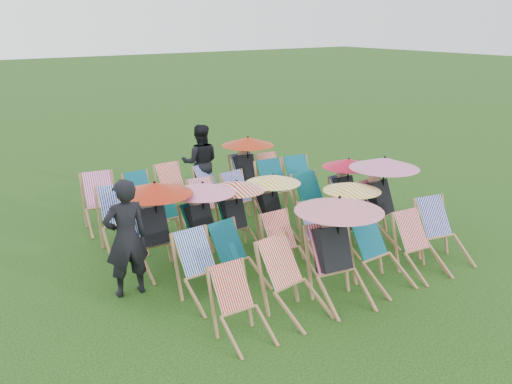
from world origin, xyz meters
TOP-DOWN VIEW (x-y plane):
  - ground at (0.00, 0.00)m, footprint 100.00×100.00m
  - deckchair_0 at (-2.03, -2.27)m, footprint 0.59×0.82m
  - deckchair_1 at (-1.14, -2.17)m, footprint 0.78×0.99m
  - deckchair_2 at (-0.38, -2.19)m, footprint 1.23×1.31m
  - deckchair_3 at (0.46, -2.21)m, footprint 0.70×0.95m
  - deckchair_4 at (1.26, -2.31)m, footprint 0.67×0.89m
  - deckchair_5 at (1.92, -2.21)m, footprint 0.80×1.00m
  - deckchair_6 at (-1.90, -1.16)m, footprint 0.65×0.89m
  - deckchair_7 at (-1.28, -1.07)m, footprint 0.72×0.92m
  - deckchair_8 at (-0.39, -1.11)m, footprint 0.60×0.83m
  - deckchair_9 at (0.34, -1.10)m, footprint 0.76×0.95m
  - deckchair_10 at (1.09, -0.99)m, footprint 0.97×1.02m
  - deckchair_11 at (1.91, -0.96)m, footprint 1.22×1.32m
  - deckchair_12 at (-1.96, 0.18)m, footprint 1.16×1.21m
  - deckchair_13 at (-1.15, 0.09)m, footprint 1.06×1.13m
  - deckchair_14 at (-0.47, 0.17)m, footprint 0.98×1.02m
  - deckchair_15 at (0.29, 0.14)m, footprint 0.98×1.03m
  - deckchair_16 at (1.26, 0.08)m, footprint 0.67×0.93m
  - deckchair_17 at (2.04, 0.07)m, footprint 1.02×1.05m
  - deckchair_18 at (-2.11, 1.23)m, footprint 0.81×1.03m
  - deckchair_19 at (-1.17, 1.26)m, footprint 0.62×0.81m
  - deckchair_20 at (-0.40, 1.26)m, footprint 0.67×0.87m
  - deckchair_21 at (0.36, 1.16)m, footprint 0.73×0.93m
  - deckchair_22 at (1.19, 1.17)m, footprint 0.75×1.00m
  - deckchair_23 at (1.91, 1.26)m, footprint 0.81×1.01m
  - deckchair_24 at (-2.00, 2.38)m, footprint 0.81×1.02m
  - deckchair_25 at (-1.14, 2.38)m, footprint 0.64×0.86m
  - deckchair_26 at (-0.44, 2.38)m, footprint 0.68×0.91m
  - deckchair_27 at (0.36, 2.33)m, footprint 0.69×0.86m
  - deckchair_28 at (1.26, 2.33)m, footprint 1.13×1.18m
  - deckchair_29 at (1.91, 2.29)m, footprint 0.68×0.87m
  - person_left at (-2.68, -0.34)m, footprint 0.65×0.46m
  - person_rear at (0.38, 2.88)m, footprint 1.00×0.93m

SIDE VIEW (x-z plane):
  - ground at x=0.00m, z-range 0.00..0.00m
  - deckchair_19 at x=-1.17m, z-range 0.00..0.83m
  - deckchair_27 at x=0.36m, z-range 0.00..0.83m
  - deckchair_0 at x=-2.03m, z-range 0.00..0.87m
  - deckchair_29 at x=1.91m, z-range 0.00..0.87m
  - deckchair_20 at x=-0.40m, z-range 0.00..0.89m
  - deckchair_8 at x=-0.39m, z-range 0.00..0.89m
  - deckchair_25 at x=-1.14m, z-range 0.00..0.90m
  - deckchair_7 at x=-1.28m, z-range 0.00..0.91m
  - deckchair_4 at x=1.26m, z-range 0.00..0.91m
  - deckchair_9 at x=0.34m, z-range 0.00..0.92m
  - deckchair_21 at x=0.36m, z-range 0.00..0.93m
  - deckchair_6 at x=-1.90m, z-range 0.00..0.94m
  - deckchair_26 at x=-0.44m, z-range 0.00..0.96m
  - deckchair_5 at x=1.92m, z-range 0.00..0.98m
  - deckchair_1 at x=-1.14m, z-range 0.00..0.99m
  - deckchair_23 at x=1.91m, z-range 0.00..0.99m
  - deckchair_16 at x=1.26m, z-range 0.00..1.00m
  - deckchair_3 at x=0.46m, z-range 0.00..1.00m
  - deckchair_24 at x=-2.00m, z-range 0.00..1.00m
  - deckchair_18 at x=-2.11m, z-range 0.00..1.03m
  - deckchair_22 at x=1.19m, z-range 0.00..1.03m
  - deckchair_10 at x=1.09m, z-range 0.03..1.19m
  - deckchair_15 at x=0.29m, z-range 0.03..1.19m
  - deckchair_14 at x=-0.47m, z-range 0.03..1.19m
  - deckchair_17 at x=2.04m, z-range 0.03..1.24m
  - deckchair_13 at x=-1.15m, z-range 0.03..1.29m
  - deckchair_28 at x=1.26m, z-range 0.04..1.37m
  - deckchair_12 at x=-1.96m, z-range 0.04..1.41m
  - deckchair_11 at x=1.91m, z-range 0.04..1.49m
  - deckchair_2 at x=-0.38m, z-range 0.04..1.50m
  - person_rear at x=0.38m, z-range 0.00..1.64m
  - person_left at x=-2.68m, z-range 0.00..1.70m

